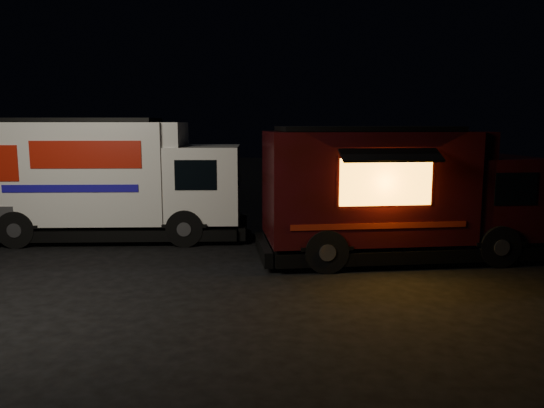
{
  "coord_description": "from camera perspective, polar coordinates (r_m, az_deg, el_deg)",
  "views": [
    {
      "loc": [
        3.74,
        -11.26,
        3.35
      ],
      "look_at": [
        1.62,
        2.0,
        1.3
      ],
      "focal_mm": 35.0,
      "sensor_mm": 36.0,
      "label": 1
    }
  ],
  "objects": [
    {
      "name": "ground",
      "position": [
        12.33,
        -9.02,
        -7.21
      ],
      "size": [
        80.0,
        80.0,
        0.0
      ],
      "primitive_type": "plane",
      "color": "black",
      "rests_on": "ground"
    },
    {
      "name": "white_truck",
      "position": [
        16.12,
        -16.71,
        2.61
      ],
      "size": [
        8.08,
        4.05,
        3.5
      ],
      "primitive_type": null,
      "rotation": [
        0.0,
        0.0,
        0.19
      ],
      "color": "silver",
      "rests_on": "ground"
    },
    {
      "name": "red_truck",
      "position": [
        13.55,
        13.64,
        1.17
      ],
      "size": [
        7.49,
        4.42,
        3.28
      ],
      "primitive_type": null,
      "rotation": [
        0.0,
        0.0,
        0.28
      ],
      "color": "#34090F",
      "rests_on": "ground"
    }
  ]
}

